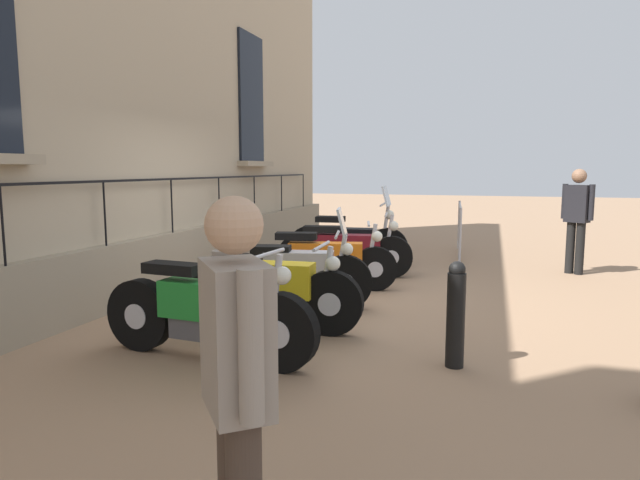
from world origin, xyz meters
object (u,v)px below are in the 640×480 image
at_px(motorcycle_maroon, 345,251).
at_px(pedestrian_walking, 237,382).
at_px(crowd_barrier, 459,228).
at_px(motorcycle_silver, 297,273).
at_px(motorcycle_black, 349,241).
at_px(motorcycle_orange, 322,261).
at_px(pedestrian_standing, 577,215).
at_px(bollard, 456,314).
at_px(motorcycle_green, 207,314).
at_px(motorcycle_yellow, 266,290).

relative_size(motorcycle_maroon, pedestrian_walking, 1.33).
distance_m(motorcycle_maroon, crowd_barrier, 3.13).
bearing_deg(pedestrian_walking, motorcycle_silver, 107.02).
distance_m(motorcycle_black, crowd_barrier, 2.53).
distance_m(motorcycle_orange, pedestrian_standing, 4.42).
bearing_deg(bollard, crowd_barrier, 93.03).
distance_m(motorcycle_green, motorcycle_silver, 2.04).
relative_size(motorcycle_yellow, motorcycle_silver, 1.12).
distance_m(motorcycle_orange, crowd_barrier, 4.10).
relative_size(motorcycle_yellow, motorcycle_orange, 1.01).
relative_size(bollard, pedestrian_standing, 0.55).
distance_m(motorcycle_yellow, pedestrian_standing, 5.85).
xyz_separation_m(motorcycle_maroon, motorcycle_black, (-0.16, 0.89, 0.05)).
distance_m(motorcycle_green, bollard, 2.23).
height_order(motorcycle_green, motorcycle_maroon, motorcycle_green).
relative_size(motorcycle_yellow, pedestrian_walking, 1.30).
height_order(motorcycle_yellow, pedestrian_walking, pedestrian_walking).
bearing_deg(motorcycle_orange, motorcycle_green, -92.41).
height_order(bollard, pedestrian_walking, pedestrian_walking).
height_order(motorcycle_silver, pedestrian_standing, pedestrian_standing).
relative_size(motorcycle_green, crowd_barrier, 0.98).
height_order(motorcycle_maroon, motorcycle_black, motorcycle_black).
bearing_deg(motorcycle_yellow, pedestrian_standing, 51.31).
height_order(motorcycle_silver, motorcycle_black, motorcycle_black).
bearing_deg(pedestrian_standing, pedestrian_walking, -105.58).
height_order(motorcycle_green, pedestrian_walking, pedestrian_walking).
relative_size(motorcycle_silver, pedestrian_walking, 1.16).
height_order(motorcycle_yellow, crowd_barrier, crowd_barrier).
distance_m(motorcycle_yellow, pedestrian_walking, 3.84).
xyz_separation_m(motorcycle_green, pedestrian_walking, (1.53, -2.52, 0.50)).
xyz_separation_m(motorcycle_maroon, pedestrian_walking, (1.35, -6.75, 0.51)).
xyz_separation_m(motorcycle_yellow, motorcycle_silver, (-0.01, 1.01, 0.00)).
bearing_deg(pedestrian_walking, motorcycle_yellow, 111.36).
relative_size(bollard, pedestrian_walking, 0.58).
distance_m(motorcycle_silver, pedestrian_walking, 4.79).
relative_size(pedestrian_standing, pedestrian_walking, 1.06).
bearing_deg(motorcycle_black, motorcycle_orange, -86.74).
height_order(motorcycle_black, pedestrian_standing, pedestrian_standing).
bearing_deg(bollard, motorcycle_maroon, 118.10).
bearing_deg(motorcycle_silver, pedestrian_standing, 44.10).
bearing_deg(motorcycle_black, pedestrian_walking, -78.81).
xyz_separation_m(motorcycle_green, bollard, (2.17, 0.49, 0.05)).
bearing_deg(motorcycle_maroon, crowd_barrier, 57.94).
bearing_deg(motorcycle_green, motorcycle_black, 89.77).
bearing_deg(bollard, motorcycle_green, -167.26).
bearing_deg(crowd_barrier, motorcycle_yellow, -106.14).
bearing_deg(pedestrian_standing, crowd_barrier, 146.18).
distance_m(motorcycle_maroon, pedestrian_walking, 6.90).
distance_m(motorcycle_maroon, pedestrian_standing, 3.89).
bearing_deg(pedestrian_walking, crowd_barrier, 88.13).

